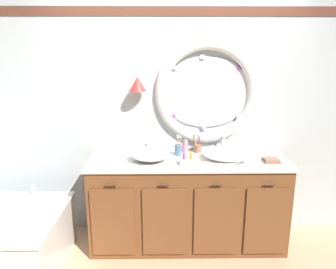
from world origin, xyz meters
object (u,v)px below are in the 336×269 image
soap_dispenser (185,147)px  toothbrush_holder_left (178,149)px  toothbrush_holder_right (198,148)px  sink_basin_right (227,154)px  toiletry_basket (187,161)px  sink_basin_left (150,154)px  folded_hand_towel (271,160)px

soap_dispenser → toothbrush_holder_left: bearing=-128.0°
toothbrush_holder_right → sink_basin_right: bearing=-43.6°
toothbrush_holder_left → toiletry_basket: size_ratio=1.46×
toothbrush_holder_right → toiletry_basket: (-0.13, -0.36, -0.02)m
sink_basin_right → soap_dispenser: (-0.39, 0.25, 0.00)m
sink_basin_left → soap_dispenser: bearing=34.6°
toiletry_basket → toothbrush_holder_right: bearing=69.5°
toothbrush_holder_right → soap_dispenser: toothbrush_holder_right is taller
sink_basin_left → sink_basin_right: 0.75m
sink_basin_left → soap_dispenser: (0.36, 0.25, -0.00)m
sink_basin_right → toiletry_basket: bearing=-164.1°
toothbrush_holder_left → toiletry_basket: bearing=-74.0°
soap_dispenser → folded_hand_towel: 0.87m
sink_basin_left → toothbrush_holder_right: (0.49, 0.25, -0.01)m
soap_dispenser → toiletry_basket: bearing=-90.4°
sink_basin_right → toothbrush_holder_right: 0.36m
sink_basin_left → sink_basin_right: sink_basin_left is taller
sink_basin_right → folded_hand_towel: bearing=-9.1°
toothbrush_holder_left → soap_dispenser: bearing=52.0°
toiletry_basket → folded_hand_towel: bearing=3.2°
soap_dispenser → folded_hand_towel: size_ratio=0.97×
sink_basin_right → toothbrush_holder_right: toothbrush_holder_right is taller
sink_basin_left → soap_dispenser: 0.43m
toothbrush_holder_left → folded_hand_towel: (0.88, -0.21, -0.05)m
toothbrush_holder_right → toiletry_basket: size_ratio=1.49×
sink_basin_right → toothbrush_holder_right: size_ratio=2.09×
sink_basin_left → toothbrush_holder_left: toothbrush_holder_left is taller
sink_basin_right → sink_basin_left: bearing=180.0°
folded_hand_towel → toiletry_basket: (-0.81, -0.05, 0.01)m
folded_hand_towel → sink_basin_left: bearing=176.7°
folded_hand_towel → toiletry_basket: size_ratio=1.01×
toothbrush_holder_left → toiletry_basket: 0.27m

